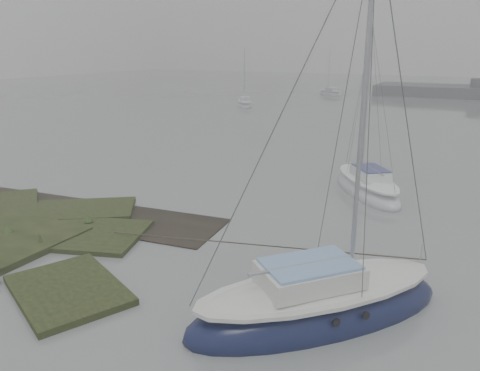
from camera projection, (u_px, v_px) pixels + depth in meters
name	position (u px, v px, depth m)	size (l,w,h in m)	color
ground	(347.00, 127.00, 38.86)	(160.00, 160.00, 0.00)	slate
sailboat_main	(318.00, 306.00, 11.47)	(6.26, 6.63, 9.70)	#101636
sailboat_white	(367.00, 187.00, 21.37)	(4.82, 5.63, 7.95)	silver
sailboat_far_a	(245.00, 104.00, 52.85)	(3.91, 4.95, 6.83)	#A1A6AA
sailboat_far_c	(330.00, 93.00, 65.33)	(4.69, 4.18, 6.71)	#ACB1B5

